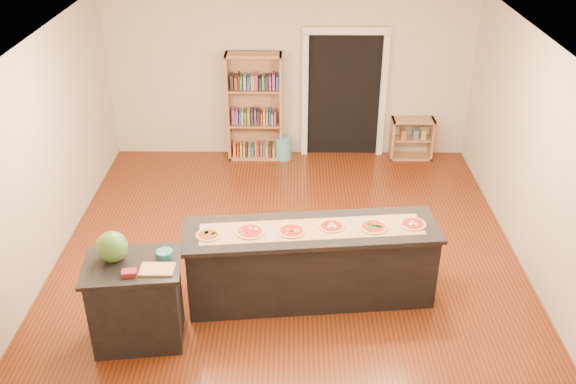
{
  "coord_description": "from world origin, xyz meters",
  "views": [
    {
      "loc": [
        0.07,
        -6.69,
        4.76
      ],
      "look_at": [
        0.0,
        0.2,
        1.0
      ],
      "focal_mm": 40.0,
      "sensor_mm": 36.0,
      "label": 1
    }
  ],
  "objects_px": {
    "bookshelf": "(255,107)",
    "side_counter": "(137,302)",
    "watermelon": "(112,247)",
    "waste_bin": "(283,148)",
    "kitchen_island": "(311,263)",
    "low_shelf": "(412,138)"
  },
  "relations": [
    {
      "from": "kitchen_island",
      "to": "watermelon",
      "type": "bearing_deg",
      "value": -167.65
    },
    {
      "from": "kitchen_island",
      "to": "side_counter",
      "type": "relative_size",
      "value": 2.91
    },
    {
      "from": "kitchen_island",
      "to": "low_shelf",
      "type": "height_order",
      "value": "kitchen_island"
    },
    {
      "from": "side_counter",
      "to": "low_shelf",
      "type": "bearing_deg",
      "value": 44.71
    },
    {
      "from": "side_counter",
      "to": "bookshelf",
      "type": "xyz_separation_m",
      "value": [
        1.01,
        4.6,
        0.41
      ]
    },
    {
      "from": "side_counter",
      "to": "bookshelf",
      "type": "height_order",
      "value": "bookshelf"
    },
    {
      "from": "watermelon",
      "to": "bookshelf",
      "type": "bearing_deg",
      "value": 75.19
    },
    {
      "from": "kitchen_island",
      "to": "waste_bin",
      "type": "xyz_separation_m",
      "value": [
        -0.38,
        3.81,
        -0.29
      ]
    },
    {
      "from": "side_counter",
      "to": "waste_bin",
      "type": "xyz_separation_m",
      "value": [
        1.48,
        4.55,
        -0.3
      ]
    },
    {
      "from": "waste_bin",
      "to": "watermelon",
      "type": "distance_m",
      "value": 4.88
    },
    {
      "from": "bookshelf",
      "to": "watermelon",
      "type": "relative_size",
      "value": 5.66
    },
    {
      "from": "waste_bin",
      "to": "kitchen_island",
      "type": "bearing_deg",
      "value": -84.29
    },
    {
      "from": "bookshelf",
      "to": "low_shelf",
      "type": "xyz_separation_m",
      "value": [
        2.65,
        0.01,
        -0.56
      ]
    },
    {
      "from": "side_counter",
      "to": "low_shelf",
      "type": "height_order",
      "value": "side_counter"
    },
    {
      "from": "side_counter",
      "to": "waste_bin",
      "type": "distance_m",
      "value": 4.8
    },
    {
      "from": "side_counter",
      "to": "kitchen_island",
      "type": "bearing_deg",
      "value": 14.92
    },
    {
      "from": "side_counter",
      "to": "bookshelf",
      "type": "relative_size",
      "value": 0.55
    },
    {
      "from": "low_shelf",
      "to": "waste_bin",
      "type": "xyz_separation_m",
      "value": [
        -2.18,
        -0.06,
        -0.16
      ]
    },
    {
      "from": "bookshelf",
      "to": "watermelon",
      "type": "distance_m",
      "value": 4.7
    },
    {
      "from": "kitchen_island",
      "to": "waste_bin",
      "type": "height_order",
      "value": "kitchen_island"
    },
    {
      "from": "bookshelf",
      "to": "side_counter",
      "type": "bearing_deg",
      "value": -102.32
    },
    {
      "from": "side_counter",
      "to": "low_shelf",
      "type": "distance_m",
      "value": 5.89
    }
  ]
}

